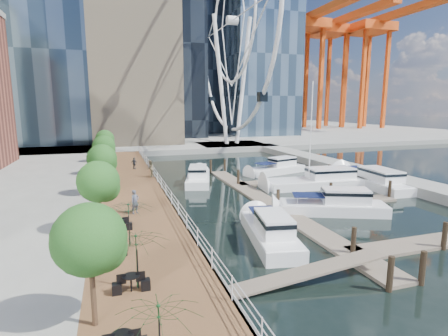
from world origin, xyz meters
TOP-DOWN VIEW (x-y plane):
  - ground at (0.00, 0.00)m, footprint 520.00×520.00m
  - boardwalk at (-9.00, 15.00)m, footprint 6.00×60.00m
  - seawall at (-6.00, 15.00)m, footprint 0.25×60.00m
  - land_far at (0.00, 102.00)m, footprint 200.00×114.00m
  - breakwater at (20.00, 20.00)m, footprint 4.00×60.00m
  - pier at (14.00, 52.00)m, footprint 14.00×12.00m
  - railing at (-6.10, 15.00)m, footprint 0.10×60.00m
  - floating_docks at (7.97, 9.98)m, footprint 16.00×34.00m
  - ferris_wheel at (14.00, 52.00)m, footprint 5.80×45.60m
  - port_cranes at (67.67, 95.67)m, footprint 40.00×52.00m
  - street_trees at (-11.40, 14.00)m, footprint 2.60×42.60m
  - cafe_tables at (-10.40, -2.00)m, footprint 2.50×13.70m
  - yacht_foreground at (6.85, 5.64)m, footprint 9.93×6.11m
  - pedestrian_near at (-9.08, 7.40)m, footprint 0.78×0.71m
  - pedestrian_mid at (-6.50, 20.93)m, footprint 0.80×0.99m
  - pedestrian_far at (-7.90, 26.68)m, footprint 0.92×0.85m
  - moored_yachts at (10.29, 13.48)m, footprint 23.10×36.50m
  - cafe_seating at (-9.66, -3.43)m, footprint 3.61×13.41m

SIDE VIEW (x-z plane):
  - ground at x=0.00m, z-range 0.00..0.00m
  - yacht_foreground at x=6.85m, z-range -1.07..1.07m
  - moored_yachts at x=10.29m, z-range -5.75..5.75m
  - floating_docks at x=7.97m, z-range -0.81..1.79m
  - boardwalk at x=-9.00m, z-range 0.00..1.00m
  - seawall at x=-6.00m, z-range 0.00..1.00m
  - land_far at x=0.00m, z-range 0.00..1.00m
  - breakwater at x=20.00m, z-range 0.00..1.00m
  - pier at x=14.00m, z-range 0.00..1.00m
  - cafe_tables at x=-10.40m, z-range 1.00..1.74m
  - railing at x=-6.10m, z-range 1.00..2.05m
  - pedestrian_far at x=-7.90m, z-range 1.00..2.51m
  - pedestrian_near at x=-9.08m, z-range 1.00..2.80m
  - pedestrian_mid at x=-6.50m, z-range 1.00..2.93m
  - cafe_seating at x=-9.66m, z-range 0.97..3.55m
  - street_trees at x=-11.40m, z-range 1.99..6.59m
  - port_cranes at x=67.67m, z-range 1.00..39.00m
  - ferris_wheel at x=14.00m, z-range 2.02..49.82m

